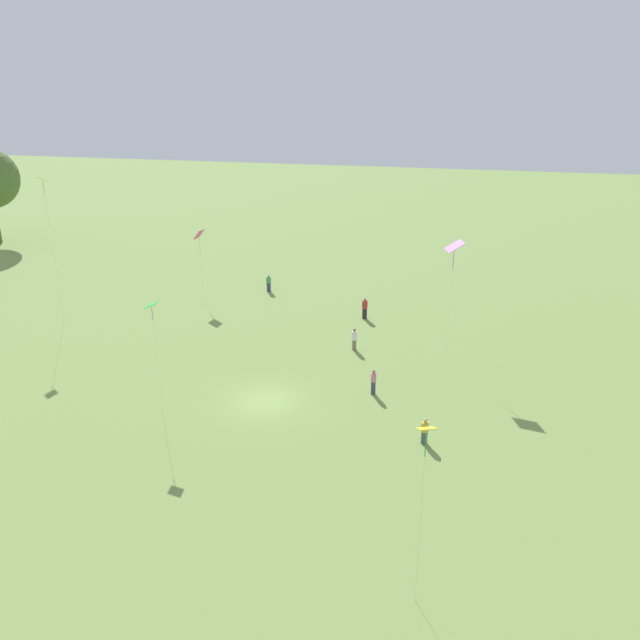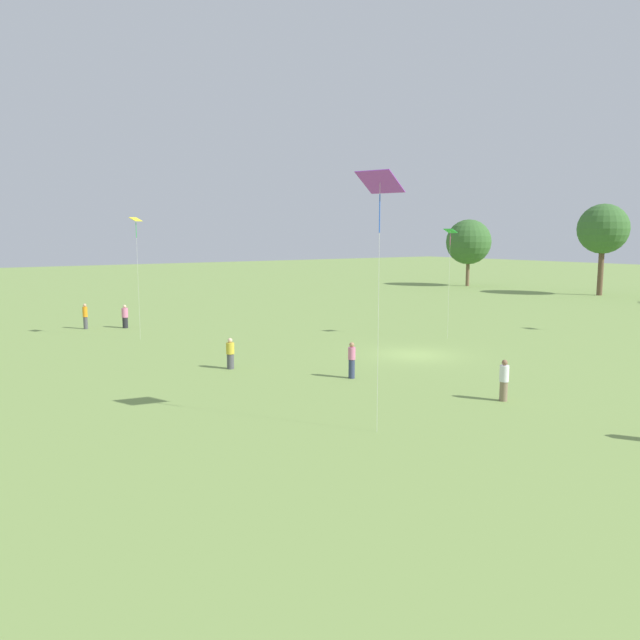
% 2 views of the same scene
% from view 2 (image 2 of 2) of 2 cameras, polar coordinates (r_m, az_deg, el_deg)
% --- Properties ---
extents(ground_plane, '(240.00, 240.00, 0.00)m').
position_cam_2_polar(ground_plane, '(36.14, 8.66, -3.16)').
color(ground_plane, '#7A994C').
extents(tree_0, '(5.97, 5.97, 8.89)m').
position_cam_2_polar(tree_0, '(86.29, 13.43, 6.95)').
color(tree_0, brown).
rests_on(tree_0, ground_plane).
extents(tree_1, '(5.59, 5.59, 10.31)m').
position_cam_2_polar(tree_1, '(77.61, 24.47, 7.56)').
color(tree_1, brown).
rests_on(tree_1, ground_plane).
extents(person_0, '(0.47, 0.47, 1.86)m').
position_cam_2_polar(person_0, '(48.50, -20.67, 0.34)').
color(person_0, '#4C4C51').
rests_on(person_0, ground_plane).
extents(person_1, '(0.56, 0.56, 1.60)m').
position_cam_2_polar(person_1, '(32.20, -8.20, -3.08)').
color(person_1, '#4C4C51').
rests_on(person_1, ground_plane).
extents(person_2, '(0.46, 0.46, 1.74)m').
position_cam_2_polar(person_2, '(29.82, 2.92, -3.69)').
color(person_2, '#333D5B').
rests_on(person_2, ground_plane).
extents(person_3, '(0.52, 0.52, 1.74)m').
position_cam_2_polar(person_3, '(26.84, 16.47, -5.32)').
color(person_3, '#847056').
rests_on(person_3, ground_plane).
extents(person_5, '(0.65, 0.65, 1.72)m').
position_cam_2_polar(person_5, '(48.06, -17.40, 0.29)').
color(person_5, '#232328').
rests_on(person_5, ground_plane).
extents(kite_1, '(0.80, 0.82, 7.94)m').
position_cam_2_polar(kite_1, '(42.16, -16.47, 8.23)').
color(kite_1, yellow).
rests_on(kite_1, ground_plane).
extents(kite_3, '(0.79, 0.76, 7.21)m').
position_cam_2_polar(kite_3, '(41.68, 11.83, 7.56)').
color(kite_3, green).
rests_on(kite_3, ground_plane).
extents(kite_4, '(1.61, 1.51, 8.87)m').
position_cam_2_polar(kite_4, '(21.14, 5.51, 12.02)').
color(kite_4, purple).
rests_on(kite_4, ground_plane).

